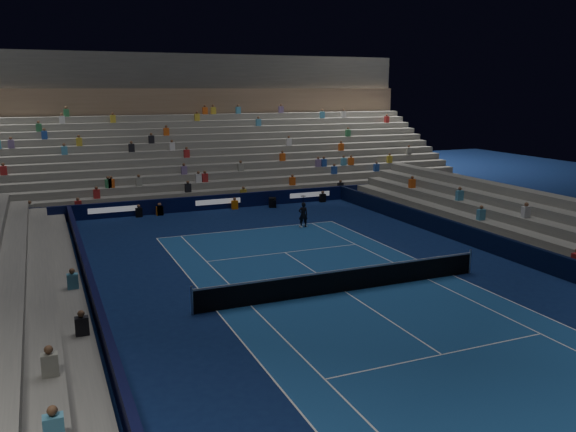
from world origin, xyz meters
The scene contains 9 objects.
ground centered at (0.00, 0.00, 0.00)m, with size 90.00×90.00×0.00m, color #0C1B4A.
court_surface centered at (0.00, 0.00, 0.01)m, with size 10.97×23.77×0.01m, color navy.
sponsor_barrier_far centered at (0.00, 18.50, 0.50)m, with size 44.00×0.25×1.00m, color black.
sponsor_barrier_east centered at (9.70, 0.00, 0.50)m, with size 0.25×37.00×1.00m, color black.
sponsor_barrier_west centered at (-9.70, 0.00, 0.50)m, with size 0.25×37.00×1.00m, color black.
grandstand_main centered at (0.00, 27.90, 3.38)m, with size 44.00×15.20×11.20m.
tennis_net centered at (0.00, 0.00, 0.50)m, with size 12.90×0.10×1.10m.
tennis_player centered at (3.21, 11.21, 0.77)m, with size 0.56×0.37×1.53m, color black.
broadcast_camera centered at (3.75, 17.63, 0.34)m, with size 0.67×1.04×0.67m.
Camera 1 is at (-11.17, -20.30, 8.21)m, focal length 36.72 mm.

